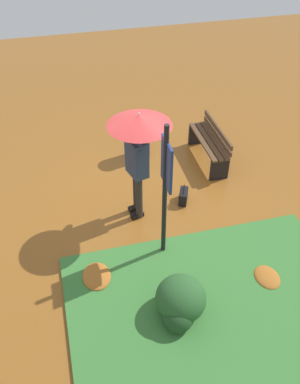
% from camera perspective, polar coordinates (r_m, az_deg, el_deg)
% --- Properties ---
extents(ground_plane, '(18.00, 18.00, 0.00)m').
position_cam_1_polar(ground_plane, '(7.46, -0.85, -1.23)').
color(ground_plane, brown).
extents(grass_verge, '(4.80, 4.00, 0.05)m').
position_cam_1_polar(grass_verge, '(5.57, 12.85, -23.45)').
color(grass_verge, '#387533').
rests_on(grass_verge, ground_plane).
extents(person_with_umbrella, '(0.96, 0.96, 2.04)m').
position_cam_1_polar(person_with_umbrella, '(6.21, -1.63, 7.17)').
color(person_with_umbrella, '#2D2823').
rests_on(person_with_umbrella, ground_plane).
extents(info_sign_post, '(0.44, 0.07, 2.30)m').
position_cam_1_polar(info_sign_post, '(5.61, 2.19, 1.73)').
color(info_sign_post, black).
rests_on(info_sign_post, ground_plane).
extents(handbag, '(0.33, 0.25, 0.37)m').
position_cam_1_polar(handbag, '(7.39, 4.62, -0.56)').
color(handbag, black).
rests_on(handbag, ground_plane).
extents(park_bench, '(1.40, 0.37, 0.75)m').
position_cam_1_polar(park_bench, '(8.32, 8.30, 6.70)').
color(park_bench, black).
rests_on(park_bench, ground_plane).
extents(trash_bin, '(0.42, 0.42, 0.83)m').
position_cam_1_polar(trash_bin, '(8.35, -1.39, 7.42)').
color(trash_bin, '#4C4C51').
rests_on(trash_bin, ground_plane).
extents(shrub_cluster, '(0.75, 0.68, 0.61)m').
position_cam_1_polar(shrub_cluster, '(5.68, 4.17, -14.88)').
color(shrub_cluster, '#285628').
rests_on(shrub_cluster, ground_plane).
extents(leaf_pile_near_person, '(0.53, 0.42, 0.12)m').
position_cam_1_polar(leaf_pile_near_person, '(6.26, -7.36, -11.44)').
color(leaf_pile_near_person, '#A86023').
rests_on(leaf_pile_near_person, ground_plane).
extents(leaf_pile_by_bench, '(0.45, 0.36, 0.10)m').
position_cam_1_polar(leaf_pile_by_bench, '(6.44, 15.82, -11.24)').
color(leaf_pile_by_bench, '#A86023').
rests_on(leaf_pile_by_bench, ground_plane).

